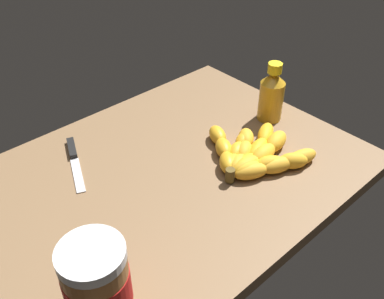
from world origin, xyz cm
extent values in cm
cube|color=brown|center=(0.00, 0.00, -1.62)|extent=(80.35, 60.65, 3.23)
ellipsoid|color=gold|center=(10.67, -12.92, 1.70)|extent=(8.43, 6.46, 3.40)
ellipsoid|color=gold|center=(16.34, -15.34, 1.70)|extent=(8.42, 5.84, 3.40)
ellipsoid|color=gold|center=(22.23, -17.14, 1.70)|extent=(8.31, 5.15, 3.40)
ellipsoid|color=gold|center=(10.49, -12.07, 1.79)|extent=(7.30, 5.31, 3.58)
ellipsoid|color=gold|center=(15.35, -13.98, 1.79)|extent=(7.45, 6.10, 3.58)
ellipsoid|color=gold|center=(19.83, -16.67, 1.79)|extent=(7.40, 6.73, 3.58)
ellipsoid|color=gold|center=(10.99, -11.15, 1.90)|extent=(7.57, 4.23, 3.80)
ellipsoid|color=gold|center=(16.85, -11.02, 1.90)|extent=(7.72, 4.55, 3.80)
ellipsoid|color=gold|center=(22.62, -9.92, 1.90)|extent=(8.11, 5.62, 3.80)
ellipsoid|color=gold|center=(11.23, -10.30, 1.71)|extent=(8.41, 4.40, 3.42)
ellipsoid|color=gold|center=(17.48, -8.87, 1.71)|extent=(8.72, 5.79, 3.42)
ellipsoid|color=gold|center=(23.33, -6.26, 1.71)|extent=(8.68, 6.96, 3.42)
ellipsoid|color=gold|center=(10.28, -9.51, 1.78)|extent=(7.04, 5.49, 3.56)
ellipsoid|color=gold|center=(14.70, -7.36, 1.78)|extent=(7.13, 6.27, 3.56)
ellipsoid|color=gold|center=(18.63, -4.38, 1.78)|extent=(6.96, 6.82, 3.56)
ellipsoid|color=gold|center=(9.65, -8.64, 1.68)|extent=(6.70, 6.15, 3.36)
ellipsoid|color=gold|center=(13.63, -6.20, 1.68)|extent=(6.73, 5.65, 3.36)
ellipsoid|color=gold|center=(17.92, -4.41, 1.68)|extent=(6.60, 5.01, 3.36)
ellipsoid|color=gold|center=(9.11, -7.75, 1.77)|extent=(6.78, 7.18, 3.55)
ellipsoid|color=gold|center=(12.10, -3.63, 1.77)|extent=(6.43, 7.28, 3.55)
ellipsoid|color=gold|center=(14.61, 0.79, 1.77)|extent=(6.00, 7.28, 3.55)
cylinder|color=brown|center=(6.55, -10.89, 1.80)|extent=(2.00, 2.00, 3.00)
cylinder|color=#9E602D|center=(-29.62, -19.31, 6.84)|extent=(9.33, 9.33, 13.68)
cylinder|color=#B71414|center=(-29.62, -19.31, 7.52)|extent=(9.52, 9.52, 6.15)
cylinder|color=silver|center=(-29.62, -19.31, 14.50)|extent=(9.45, 9.45, 1.64)
cylinder|color=gold|center=(31.19, -0.86, 4.96)|extent=(5.97, 5.97, 9.93)
cone|color=gold|center=(31.19, -0.86, 11.28)|extent=(5.97, 5.97, 2.71)
cylinder|color=yellow|center=(31.19, -0.86, 13.83)|extent=(3.34, 3.34, 2.39)
cube|color=silver|center=(-15.75, 12.07, 0.30)|extent=(6.12, 11.22, 0.50)
cube|color=black|center=(-12.15, 20.55, 0.60)|extent=(4.21, 7.07, 1.20)
camera|label=1|loc=(-44.25, -55.08, 59.76)|focal=40.39mm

